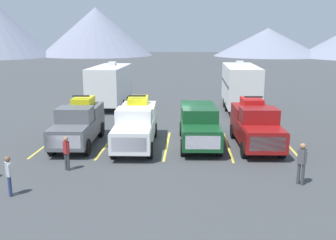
{
  "coord_description": "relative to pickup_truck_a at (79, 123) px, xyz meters",
  "views": [
    {
      "loc": [
        1.2,
        -20.3,
        5.88
      ],
      "look_at": [
        0.0,
        0.32,
        1.2
      ],
      "focal_mm": 39.89,
      "sensor_mm": 36.0,
      "label": 1
    }
  ],
  "objects": [
    {
      "name": "person_b",
      "position": [
        0.66,
        -4.16,
        -0.3
      ],
      "size": [
        0.3,
        0.28,
        1.55
      ],
      "color": "#3F3F42",
      "rests_on": "ground"
    },
    {
      "name": "pickup_truck_a",
      "position": [
        0.0,
        0.0,
        0.0
      ],
      "size": [
        2.2,
        5.44,
        2.61
      ],
      "color": "#595B60",
      "rests_on": "ground"
    },
    {
      "name": "person_a",
      "position": [
        10.58,
        -5.22,
        -0.2
      ],
      "size": [
        0.32,
        0.32,
        1.73
      ],
      "color": "#3F3F42",
      "rests_on": "ground"
    },
    {
      "name": "pickup_truck_d",
      "position": [
        9.64,
        0.14,
        0.01
      ],
      "size": [
        2.28,
        5.43,
        2.62
      ],
      "color": "maroon",
      "rests_on": "ground"
    },
    {
      "name": "ground_plane",
      "position": [
        4.87,
        0.64,
        -1.19
      ],
      "size": [
        240.0,
        240.0,
        0.0
      ],
      "primitive_type": "plane",
      "color": "#3F4244"
    },
    {
      "name": "lot_stripe_a",
      "position": [
        -1.79,
        -0.03,
        -1.19
      ],
      "size": [
        0.12,
        5.5,
        0.01
      ],
      "primitive_type": "cube",
      "color": "gold",
      "rests_on": "ground"
    },
    {
      "name": "person_c",
      "position": [
        -0.61,
        -6.96,
        -0.3
      ],
      "size": [
        0.27,
        0.3,
        1.55
      ],
      "color": "navy",
      "rests_on": "ground"
    },
    {
      "name": "lot_stripe_d",
      "position": [
        8.19,
        -0.03,
        -1.19
      ],
      "size": [
        0.12,
        5.5,
        0.01
      ],
      "primitive_type": "cube",
      "color": "gold",
      "rests_on": "ground"
    },
    {
      "name": "lot_stripe_e",
      "position": [
        11.52,
        -0.03,
        -1.19
      ],
      "size": [
        0.12,
        5.5,
        0.01
      ],
      "primitive_type": "cube",
      "color": "gold",
      "rests_on": "ground"
    },
    {
      "name": "lot_stripe_c",
      "position": [
        4.87,
        -0.03,
        -1.19
      ],
      "size": [
        0.12,
        5.5,
        0.01
      ],
      "primitive_type": "cube",
      "color": "gold",
      "rests_on": "ground"
    },
    {
      "name": "mountain_ridge",
      "position": [
        -0.06,
        88.59,
        5.71
      ],
      "size": [
        144.47,
        44.53,
        17.61
      ],
      "color": "gray",
      "rests_on": "ground"
    },
    {
      "name": "pickup_truck_b",
      "position": [
        3.19,
        -0.08,
        0.01
      ],
      "size": [
        2.24,
        5.96,
        2.64
      ],
      "color": "white",
      "rests_on": "ground"
    },
    {
      "name": "pickup_truck_c",
      "position": [
        6.62,
        0.36,
        -0.05
      ],
      "size": [
        2.26,
        5.72,
        2.14
      ],
      "color": "#144723",
      "rests_on": "ground"
    },
    {
      "name": "lot_stripe_b",
      "position": [
        1.54,
        -0.03,
        -1.19
      ],
      "size": [
        0.12,
        5.5,
        0.01
      ],
      "primitive_type": "cube",
      "color": "gold",
      "rests_on": "ground"
    },
    {
      "name": "camper_trailer_a",
      "position": [
        -0.56,
        11.08,
        0.76
      ],
      "size": [
        2.64,
        8.13,
        3.71
      ],
      "color": "white",
      "rests_on": "ground"
    },
    {
      "name": "camper_trailer_b",
      "position": [
        10.16,
        10.59,
        0.83
      ],
      "size": [
        2.59,
        8.64,
        3.84
      ],
      "color": "white",
      "rests_on": "ground"
    }
  ]
}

